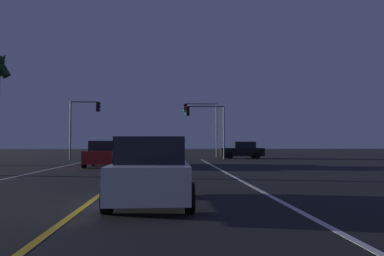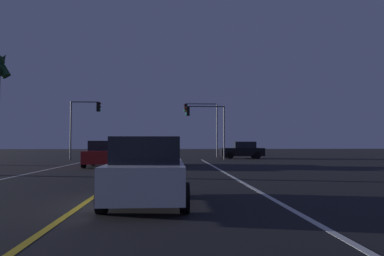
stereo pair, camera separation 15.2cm
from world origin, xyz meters
name	(u,v)px [view 1 (the left image)]	position (x,y,z in m)	size (l,w,h in m)	color
lane_edge_right	(250,185)	(5.03, 14.96, 0.00)	(0.16, 41.92, 0.01)	silver
lane_center_divider	(112,186)	(0.00, 14.96, 0.00)	(0.16, 41.92, 0.01)	gold
car_lead_same_lane	(152,172)	(1.62, 11.08, 0.82)	(2.02, 4.30, 1.70)	black
car_ahead_far	(163,154)	(1.63, 27.24, 0.82)	(2.02, 4.30, 1.70)	black
car_oncoming	(103,154)	(-2.30, 26.03, 0.82)	(2.02, 4.30, 1.70)	black
car_crossing_side	(242,150)	(9.37, 38.18, 0.82)	(4.30, 2.02, 1.70)	black
traffic_light_near_right	(205,119)	(5.40, 36.42, 3.85)	(3.78, 0.36, 5.12)	#4C4C51
traffic_light_near_left	(85,116)	(-5.92, 36.42, 4.05)	(2.86, 0.36, 5.48)	#4C4C51
traffic_light_far_right	(201,117)	(5.52, 41.92, 4.43)	(3.77, 0.36, 5.96)	#4C4C51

